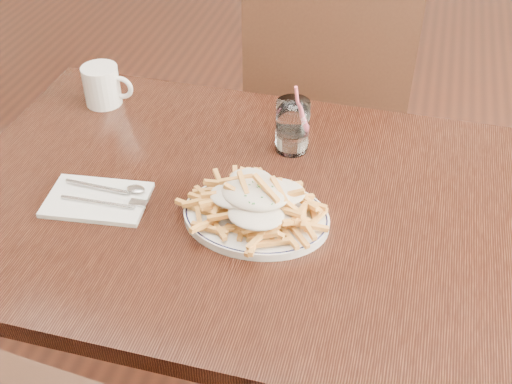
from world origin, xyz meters
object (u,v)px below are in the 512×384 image
(water_glass, at_px, (292,129))
(coffee_mug, at_px, (103,86))
(table, at_px, (248,228))
(loaded_fries, at_px, (256,197))
(fries_plate, at_px, (256,217))
(chair_far, at_px, (322,104))

(water_glass, relative_size, coffee_mug, 1.31)
(table, relative_size, loaded_fries, 4.87)
(fries_plate, bearing_deg, water_glass, 86.71)
(coffee_mug, bearing_deg, loaded_fries, -34.73)
(coffee_mug, bearing_deg, fries_plate, -34.73)
(loaded_fries, bearing_deg, water_glass, 86.71)
(loaded_fries, bearing_deg, coffee_mug, 145.27)
(table, distance_m, loaded_fries, 0.15)
(table, height_order, coffee_mug, coffee_mug)
(chair_far, distance_m, water_glass, 0.57)
(loaded_fries, bearing_deg, table, 118.44)
(table, bearing_deg, water_glass, 76.49)
(coffee_mug, bearing_deg, water_glass, -8.46)
(table, height_order, chair_far, chair_far)
(coffee_mug, bearing_deg, table, -31.32)
(water_glass, height_order, coffee_mug, water_glass)
(table, distance_m, chair_far, 0.72)
(loaded_fries, distance_m, coffee_mug, 0.56)
(loaded_fries, height_order, coffee_mug, coffee_mug)
(chair_far, bearing_deg, fries_plate, -90.07)
(fries_plate, distance_m, coffee_mug, 0.56)
(chair_far, xyz_separation_m, coffee_mug, (-0.46, -0.45, 0.24))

